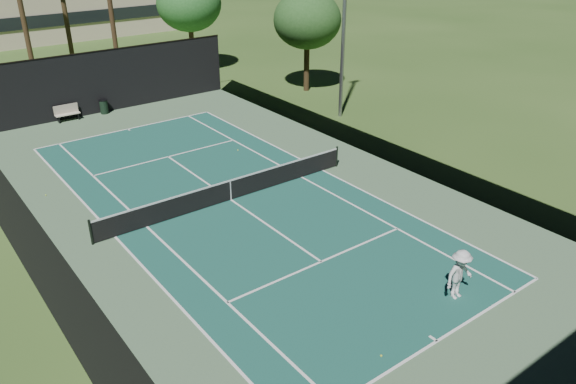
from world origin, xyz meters
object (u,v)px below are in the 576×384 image
object	(u,v)px
tennis_net	(231,189)
trash_bin	(104,107)
tennis_ball_a	(381,356)
tennis_ball_c	(238,150)
park_bench	(67,112)
tennis_ball_b	(203,201)
tennis_ball_d	(46,195)
player	(460,275)

from	to	relation	value
tennis_net	trash_bin	size ratio (longest dim) A/B	13.65
tennis_ball_a	tennis_ball_c	xyz separation A→B (m)	(5.31, 16.23, 0.00)
park_bench	tennis_net	bearing A→B (deg)	-81.36
tennis_ball_b	park_bench	xyz separation A→B (m)	(-1.33, 15.03, 0.51)
tennis_ball_a	trash_bin	bearing A→B (deg)	86.15
tennis_net	tennis_ball_a	size ratio (longest dim) A/B	192.38
tennis_ball_b	trash_bin	xyz separation A→B (m)	(1.05, 15.02, 0.44)
tennis_ball_b	trash_bin	size ratio (longest dim) A/B	0.08
tennis_ball_d	trash_bin	world-z (taller)	trash_bin
tennis_net	player	world-z (taller)	player
tennis_ball_c	park_bench	distance (m)	12.29
tennis_ball_a	trash_bin	xyz separation A→B (m)	(1.82, 27.00, 0.44)
tennis_ball_a	tennis_ball_d	size ratio (longest dim) A/B	1.04
tennis_ball_a	player	bearing A→B (deg)	7.02
park_bench	tennis_ball_a	bearing A→B (deg)	-88.81
tennis_ball_b	tennis_ball_d	size ratio (longest dim) A/B	1.10
tennis_ball_a	tennis_ball_c	world-z (taller)	tennis_ball_c
tennis_ball_c	park_bench	xyz separation A→B (m)	(-5.87, 10.79, 0.51)
tennis_net	tennis_ball_b	size ratio (longest dim) A/B	181.88
player	tennis_ball_b	world-z (taller)	player
tennis_ball_c	tennis_ball_b	bearing A→B (deg)	-136.92
tennis_ball_c	trash_bin	xyz separation A→B (m)	(-3.49, 10.77, 0.44)
tennis_ball_c	tennis_ball_d	size ratio (longest dim) A/B	1.08
tennis_ball_c	player	bearing A→B (deg)	-94.32
trash_bin	park_bench	bearing A→B (deg)	179.65
tennis_ball_a	tennis_ball_b	size ratio (longest dim) A/B	0.95
player	tennis_ball_a	bearing A→B (deg)	-171.09
tennis_ball_a	tennis_ball_d	distance (m)	17.56
player	tennis_ball_c	bearing A→B (deg)	87.56
tennis_ball_c	trash_bin	size ratio (longest dim) A/B	0.07
tennis_net	tennis_ball_c	world-z (taller)	tennis_net
tennis_net	tennis_ball_d	xyz separation A→B (m)	(-6.63, 5.57, -0.53)
tennis_ball_a	tennis_ball_b	distance (m)	12.01
tennis_ball_b	tennis_ball_d	distance (m)	7.42
tennis_net	tennis_ball_a	xyz separation A→B (m)	(-1.82, -11.32, -0.52)
tennis_ball_c	park_bench	bearing A→B (deg)	118.56
player	park_bench	bearing A→B (deg)	101.90
tennis_ball_d	park_bench	bearing A→B (deg)	67.27
tennis_net	tennis_ball_d	distance (m)	8.67
tennis_net	tennis_ball_c	size ratio (longest dim) A/B	184.53
tennis_ball_b	tennis_ball_c	distance (m)	6.22
tennis_net	tennis_ball_a	distance (m)	11.48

